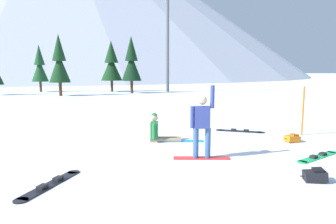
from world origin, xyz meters
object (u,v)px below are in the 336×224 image
object	(u,v)px
loose_snowboard_near_right	(51,184)
loose_snowboard_far_spare	(318,157)
trail_marker_pole	(303,111)
snowboarder_foreground	(202,125)
loose_snowboard_near_left	(240,131)
backpack_black	(315,175)
ski_lift_tower	(168,33)
pine_tree_short	(131,62)
pine_tree_twin	(111,64)
backpack_orange	(292,138)
pine_tree_broad	(40,66)
pine_tree_tall	(59,62)
snowboarder_midground	(160,132)

from	to	relation	value
loose_snowboard_near_right	loose_snowboard_far_spare	distance (m)	6.83
trail_marker_pole	snowboarder_foreground	bearing A→B (deg)	-155.84
loose_snowboard_near_left	backpack_black	distance (m)	5.44
trail_marker_pole	ski_lift_tower	world-z (taller)	ski_lift_tower
trail_marker_pole	pine_tree_short	bearing A→B (deg)	98.93
pine_tree_twin	backpack_black	bearing A→B (deg)	-84.66
snowboarder_foreground	backpack_orange	distance (m)	3.84
pine_tree_broad	pine_tree_twin	bearing A→B (deg)	-10.02
backpack_black	ski_lift_tower	size ratio (longest dim) A/B	0.05
snowboarder_foreground	pine_tree_twin	bearing A→B (deg)	92.21
snowboarder_foreground	pine_tree_tall	size ratio (longest dim) A/B	0.33
backpack_black	pine_tree_broad	xyz separation A→B (m)	(-11.02, 32.48, 2.82)
loose_snowboard_far_spare	backpack_orange	distance (m)	1.82
loose_snowboard_far_spare	pine_tree_tall	bearing A→B (deg)	111.30
snowboarder_midground	loose_snowboard_near_left	world-z (taller)	snowboarder_midground
trail_marker_pole	snowboarder_midground	bearing A→B (deg)	178.02
snowboarder_foreground	loose_snowboard_near_left	xyz separation A→B (m)	(2.69, 3.20, -0.90)
pine_tree_broad	pine_tree_twin	world-z (taller)	pine_tree_twin
loose_snowboard_near_right	loose_snowboard_far_spare	world-z (taller)	same
loose_snowboard_near_right	pine_tree_tall	world-z (taller)	pine_tree_tall
pine_tree_broad	pine_tree_tall	size ratio (longest dim) A/B	0.92
backpack_orange	pine_tree_tall	distance (m)	24.60
snowboarder_foreground	loose_snowboard_far_spare	distance (m)	3.32
snowboarder_foreground	pine_tree_short	distance (m)	25.81
loose_snowboard_near_right	pine_tree_broad	world-z (taller)	pine_tree_broad
loose_snowboard_near_right	pine_tree_broad	distance (m)	32.09
loose_snowboard_far_spare	trail_marker_pole	world-z (taller)	trail_marker_pole
snowboarder_midground	backpack_orange	world-z (taller)	snowboarder_midground
snowboarder_foreground	trail_marker_pole	distance (m)	5.04
pine_tree_short	ski_lift_tower	xyz separation A→B (m)	(4.36, 1.54, 3.44)
ski_lift_tower	loose_snowboard_near_right	bearing A→B (deg)	-107.46
trail_marker_pole	pine_tree_short	size ratio (longest dim) A/B	0.29
snowboarder_foreground	ski_lift_tower	world-z (taller)	ski_lift_tower
trail_marker_pole	pine_tree_broad	bearing A→B (deg)	116.07
backpack_black	loose_snowboard_near_left	bearing A→B (deg)	80.46
backpack_orange	pine_tree_broad	size ratio (longest dim) A/B	0.10
backpack_orange	loose_snowboard_near_right	bearing A→B (deg)	-162.33
snowboarder_midground	pine_tree_short	distance (m)	23.68
snowboarder_midground	pine_tree_short	size ratio (longest dim) A/B	0.29
pine_tree_twin	pine_tree_tall	bearing A→B (deg)	-133.70
snowboarder_midground	loose_snowboard_near_left	size ratio (longest dim) A/B	1.03
loose_snowboard_near_right	loose_snowboard_far_spare	size ratio (longest dim) A/B	0.98
snowboarder_foreground	loose_snowboard_near_right	bearing A→B (deg)	-162.64
loose_snowboard_far_spare	ski_lift_tower	distance (m)	28.71
snowboarder_midground	loose_snowboard_near_right	size ratio (longest dim) A/B	1.01
pine_tree_twin	pine_tree_short	bearing A→B (deg)	-58.04
backpack_black	backpack_orange	xyz separation A→B (m)	(1.78, 3.33, -0.01)
loose_snowboard_near_right	pine_tree_short	world-z (taller)	pine_tree_short
snowboarder_midground	loose_snowboard_near_left	bearing A→B (deg)	15.74
loose_snowboard_far_spare	pine_tree_broad	distance (m)	33.43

